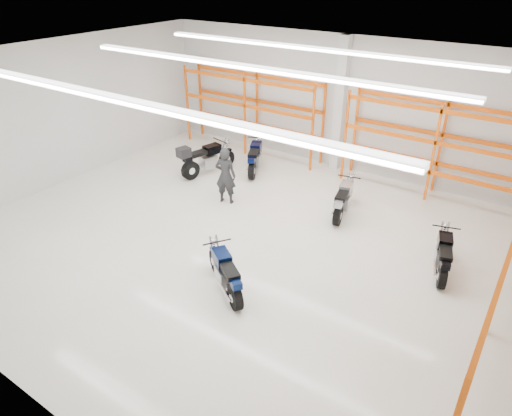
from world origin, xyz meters
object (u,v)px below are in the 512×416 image
Objects in this scene: structural_column at (340,105)px; motorcycle_back_a at (204,159)px; motorcycle_back_c at (343,200)px; motorcycle_back_b at (255,158)px; motorcycle_back_d at (443,256)px; standing_man at (226,176)px; motorcycle_main at (226,274)px.

motorcycle_back_a is at bearing -138.29° from structural_column.
motorcycle_back_b is at bearing 163.58° from motorcycle_back_c.
motorcycle_back_a is 5.14m from motorcycle_back_c.
motorcycle_back_b is 1.05× the size of motorcycle_back_d.
motorcycle_back_a is at bearing -137.38° from motorcycle_back_b.
motorcycle_back_c is 1.05× the size of motorcycle_back_d.
motorcycle_back_d is 6.41m from standing_man.
standing_man is (0.56, -2.38, 0.38)m from motorcycle_back_b.
structural_column is at bearing 41.15° from motorcycle_back_b.
motorcycle_back_c is 3.89m from structural_column.
standing_man is 0.39× the size of structural_column.
motorcycle_main is 7.97m from structural_column.
structural_column is at bearing 138.19° from motorcycle_back_d.
motorcycle_back_d is (8.25, -1.19, -0.12)m from motorcycle_back_a.
motorcycle_back_c is 3.54m from standing_man.
motorcycle_back_a is at bearing 134.03° from motorcycle_main.
motorcycle_back_d is at bearing 42.07° from motorcycle_main.
structural_column reaches higher than motorcycle_back_d.
motorcycle_main is 6.42m from motorcycle_back_a.
motorcycle_main is 4.72m from motorcycle_back_c.
motorcycle_back_d is 6.67m from structural_column.
standing_man is at bearing -32.71° from motorcycle_back_a.
motorcycle_back_b is (1.30, 1.19, -0.07)m from motorcycle_back_a.
motorcycle_back_a is 4.94m from structural_column.
motorcycle_back_c is at bearing -175.91° from standing_man.
motorcycle_back_b is at bearing -93.55° from standing_man.
motorcycle_back_c is at bearing 158.06° from motorcycle_back_d.
motorcycle_back_a is at bearing -49.47° from standing_man.
standing_man is at bearing -159.15° from motorcycle_back_c.
motorcycle_back_a is at bearing 171.77° from motorcycle_back_d.
motorcycle_main is 0.87× the size of motorcycle_back_c.
motorcycle_back_a reaches higher than motorcycle_main.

